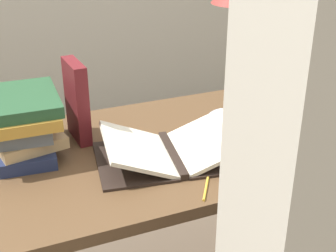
{
  "coord_description": "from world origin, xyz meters",
  "views": [
    {
      "loc": [
        -0.51,
        -1.21,
        1.46
      ],
      "look_at": [
        -0.01,
        -0.04,
        0.85
      ],
      "focal_mm": 50.0,
      "sensor_mm": 36.0,
      "label": 1
    }
  ],
  "objects_px": {
    "open_book": "(173,150)",
    "book_stack_tall": "(23,123)",
    "coffee_mug": "(259,144)",
    "pencil": "(207,184)",
    "reading_lamp": "(237,6)",
    "book_standing_upright": "(77,101)"
  },
  "relations": [
    {
      "from": "open_book",
      "to": "reading_lamp",
      "type": "relative_size",
      "value": 0.96
    },
    {
      "from": "open_book",
      "to": "reading_lamp",
      "type": "xyz_separation_m",
      "value": [
        0.29,
        0.16,
        0.37
      ]
    },
    {
      "from": "pencil",
      "to": "reading_lamp",
      "type": "bearing_deg",
      "value": 52.12
    },
    {
      "from": "open_book",
      "to": "pencil",
      "type": "bearing_deg",
      "value": -72.93
    },
    {
      "from": "book_standing_upright",
      "to": "reading_lamp",
      "type": "relative_size",
      "value": 0.5
    },
    {
      "from": "book_standing_upright",
      "to": "pencil",
      "type": "distance_m",
      "value": 0.5
    },
    {
      "from": "coffee_mug",
      "to": "open_book",
      "type": "bearing_deg",
      "value": 159.55
    },
    {
      "from": "coffee_mug",
      "to": "book_standing_upright",
      "type": "bearing_deg",
      "value": 144.99
    },
    {
      "from": "open_book",
      "to": "pencil",
      "type": "distance_m",
      "value": 0.18
    },
    {
      "from": "open_book",
      "to": "reading_lamp",
      "type": "bearing_deg",
      "value": 38.38
    },
    {
      "from": "open_book",
      "to": "book_standing_upright",
      "type": "xyz_separation_m",
      "value": [
        -0.23,
        0.24,
        0.1
      ]
    },
    {
      "from": "open_book",
      "to": "reading_lamp",
      "type": "distance_m",
      "value": 0.5
    },
    {
      "from": "open_book",
      "to": "book_stack_tall",
      "type": "bearing_deg",
      "value": 161.98
    },
    {
      "from": "coffee_mug",
      "to": "pencil",
      "type": "distance_m",
      "value": 0.24
    },
    {
      "from": "reading_lamp",
      "to": "pencil",
      "type": "relative_size",
      "value": 3.68
    },
    {
      "from": "book_standing_upright",
      "to": "book_stack_tall",
      "type": "bearing_deg",
      "value": -172.01
    },
    {
      "from": "reading_lamp",
      "to": "pencil",
      "type": "bearing_deg",
      "value": -127.88
    },
    {
      "from": "book_stack_tall",
      "to": "reading_lamp",
      "type": "bearing_deg",
      "value": -3.2
    },
    {
      "from": "coffee_mug",
      "to": "reading_lamp",
      "type": "bearing_deg",
      "value": 79.41
    },
    {
      "from": "book_stack_tall",
      "to": "pencil",
      "type": "relative_size",
      "value": 2.14
    },
    {
      "from": "open_book",
      "to": "coffee_mug",
      "type": "distance_m",
      "value": 0.26
    },
    {
      "from": "book_stack_tall",
      "to": "book_standing_upright",
      "type": "height_order",
      "value": "book_standing_upright"
    }
  ]
}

